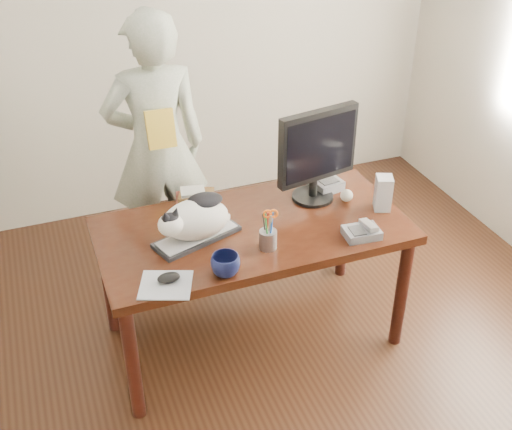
% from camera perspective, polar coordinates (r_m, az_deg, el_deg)
% --- Properties ---
extents(room, '(4.50, 4.50, 4.50)m').
position_cam_1_polar(room, '(2.54, 4.40, 3.27)').
color(room, black).
rests_on(room, ground).
extents(desk, '(1.60, 0.80, 0.75)m').
position_cam_1_polar(desk, '(3.47, -0.75, -2.38)').
color(desk, black).
rests_on(desk, ground).
extents(keyboard, '(0.48, 0.30, 0.03)m').
position_cam_1_polar(keyboard, '(3.24, -5.28, -1.92)').
color(keyboard, black).
rests_on(keyboard, desk).
extents(cat, '(0.42, 0.31, 0.25)m').
position_cam_1_polar(cat, '(3.17, -5.56, -0.32)').
color(cat, white).
rests_on(cat, keyboard).
extents(monitor, '(0.47, 0.27, 0.53)m').
position_cam_1_polar(monitor, '(3.43, 5.48, 5.68)').
color(monitor, black).
rests_on(monitor, desk).
extents(pen_cup, '(0.11, 0.11, 0.22)m').
position_cam_1_polar(pen_cup, '(3.14, 1.09, -2.00)').
color(pen_cup, gray).
rests_on(pen_cup, desk).
extents(mousepad, '(0.29, 0.28, 0.01)m').
position_cam_1_polar(mousepad, '(2.96, -8.02, -6.18)').
color(mousepad, '#ACB1B8').
rests_on(mousepad, desk).
extents(mouse, '(0.12, 0.10, 0.04)m').
position_cam_1_polar(mouse, '(2.97, -7.77, -5.55)').
color(mouse, black).
rests_on(mouse, mousepad).
extents(coffee_mug, '(0.19, 0.19, 0.11)m').
position_cam_1_polar(coffee_mug, '(2.97, -2.73, -4.47)').
color(coffee_mug, '#0C1133').
rests_on(coffee_mug, desk).
extents(phone, '(0.19, 0.15, 0.08)m').
position_cam_1_polar(phone, '(3.28, 9.43, -1.47)').
color(phone, slate).
rests_on(phone, desk).
extents(speaker, '(0.12, 0.12, 0.19)m').
position_cam_1_polar(speaker, '(3.50, 11.24, 1.94)').
color(speaker, '#ABABAD').
rests_on(speaker, desk).
extents(baseball, '(0.07, 0.07, 0.07)m').
position_cam_1_polar(baseball, '(3.56, 8.06, 1.73)').
color(baseball, beige).
rests_on(baseball, desk).
extents(book_stack, '(0.24, 0.20, 0.08)m').
position_cam_1_polar(book_stack, '(3.53, -5.43, 1.60)').
color(book_stack, '#491913').
rests_on(book_stack, desk).
extents(calculator, '(0.19, 0.23, 0.06)m').
position_cam_1_polar(calculator, '(3.69, 6.05, 2.94)').
color(calculator, slate).
rests_on(calculator, desk).
extents(person, '(0.63, 0.42, 1.70)m').
position_cam_1_polar(person, '(3.94, -8.82, 5.86)').
color(person, beige).
rests_on(person, ground).
extents(held_book, '(0.16, 0.10, 0.22)m').
position_cam_1_polar(held_book, '(3.70, -8.48, 7.57)').
color(held_book, gold).
rests_on(held_book, person).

